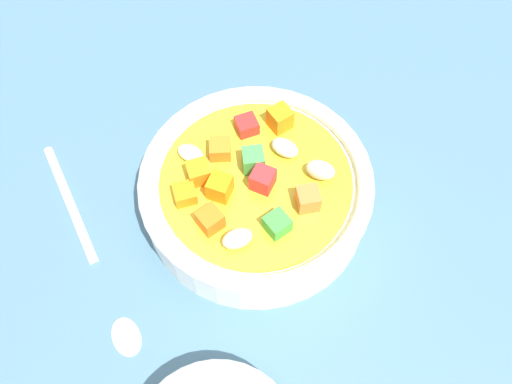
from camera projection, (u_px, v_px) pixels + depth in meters
The scene contains 3 objects.
ground_plane at pixel (256, 210), 48.67cm from camera, with size 140.00×140.00×2.00cm, color #42667A.
soup_bowl_main at pixel (256, 190), 45.50cm from camera, with size 18.67×18.67×6.09cm.
spoon at pixel (89, 252), 45.23cm from camera, with size 19.59×8.85×0.84cm.
Camera 1 is at (-14.80, 17.06, 42.14)cm, focal length 39.42 mm.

